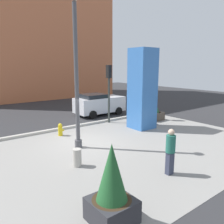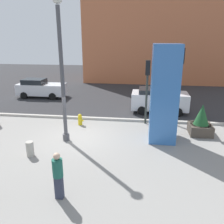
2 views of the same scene
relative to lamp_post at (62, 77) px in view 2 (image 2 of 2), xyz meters
name	(u,v)px [view 2 (image 2 of 2)]	position (x,y,z in m)	size (l,w,h in m)	color
ground_plane	(92,115)	(0.51, 4.43, -3.52)	(60.00, 60.00, 0.00)	#2D2D30
plaza_pavement	(67,154)	(0.51, -1.57, -3.52)	(18.00, 10.00, 0.02)	gray
curb_strip	(89,118)	(0.51, 3.55, -3.44)	(18.00, 0.24, 0.16)	#B7B2A8
lamp_post	(62,77)	(0.00, 0.00, 0.00)	(0.44, 0.44, 7.22)	#4C4C51
art_pillar_blue	(164,95)	(5.22, 0.76, -0.94)	(1.41, 1.41, 5.16)	#3870BC
potted_plant_near_right	(201,122)	(7.53, 1.85, -2.78)	(1.27, 1.27, 1.83)	#4C4238
fire_hydrant	(80,120)	(0.16, 2.41, -3.15)	(0.36, 0.26, 0.75)	gold
concrete_bollard	(30,149)	(-1.15, -1.94, -3.15)	(0.36, 0.36, 0.75)	#B2ADA3
traffic_light_far_side	(180,75)	(6.32, 3.13, -0.26)	(0.28, 0.42, 4.85)	#333833
traffic_light_corner	(147,81)	(4.36, 3.24, -0.72)	(0.28, 0.42, 4.11)	#333833
car_curb_east	(159,100)	(5.35, 5.92, -2.60)	(4.16, 2.14, 1.79)	silver
car_passing_lane	(41,88)	(-5.39, 9.07, -2.67)	(4.39, 1.96, 1.72)	silver
pedestrian_on_sidewalk	(58,173)	(1.28, -4.71, -2.52)	(0.37, 0.37, 1.79)	#33384C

